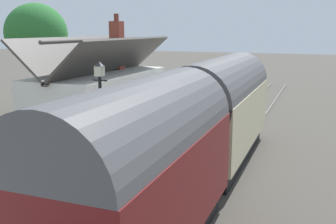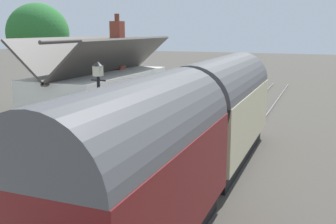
% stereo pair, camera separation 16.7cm
% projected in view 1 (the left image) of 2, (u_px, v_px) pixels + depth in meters
% --- Properties ---
extents(ground_plane, '(160.00, 160.00, 0.00)m').
position_uv_depth(ground_plane, '(189.00, 167.00, 15.92)').
color(ground_plane, '#4C473F').
extents(platform, '(32.00, 5.60, 0.84)m').
position_uv_depth(platform, '(106.00, 147.00, 17.17)').
color(platform, gray).
rests_on(platform, ground).
extents(platform_edge_coping, '(32.00, 0.36, 0.02)m').
position_uv_depth(platform_edge_coping, '(162.00, 144.00, 16.17)').
color(platform_edge_coping, beige).
rests_on(platform_edge_coping, platform).
extents(rail_near, '(52.00, 0.08, 0.14)m').
position_uv_depth(rail_near, '(228.00, 170.00, 15.34)').
color(rail_near, gray).
rests_on(rail_near, ground).
extents(rail_far, '(52.00, 0.08, 0.14)m').
position_uv_depth(rail_far, '(193.00, 166.00, 15.85)').
color(rail_far, gray).
rests_on(rail_far, ground).
extents(train, '(15.79, 2.73, 4.32)m').
position_uv_depth(train, '(195.00, 128.00, 13.16)').
color(train, black).
rests_on(train, ground).
extents(station_building, '(8.19, 3.70, 5.35)m').
position_uv_depth(station_building, '(101.00, 97.00, 18.67)').
color(station_building, white).
rests_on(station_building, platform).
extents(bench_by_lamp, '(1.42, 0.50, 0.88)m').
position_uv_depth(bench_by_lamp, '(197.00, 94.00, 25.77)').
color(bench_by_lamp, teal).
rests_on(bench_by_lamp, platform).
extents(bench_mid_platform, '(1.40, 0.44, 0.88)m').
position_uv_depth(bench_mid_platform, '(191.00, 99.00, 23.97)').
color(bench_mid_platform, teal).
rests_on(bench_mid_platform, platform).
extents(planter_under_sign, '(0.88, 0.32, 0.57)m').
position_uv_depth(planter_under_sign, '(14.00, 178.00, 11.70)').
color(planter_under_sign, gray).
rests_on(planter_under_sign, platform).
extents(planter_bench_left, '(0.56, 0.56, 0.80)m').
position_uv_depth(planter_bench_left, '(156.00, 100.00, 23.88)').
color(planter_bench_left, '#9E5138').
rests_on(planter_bench_left, platform).
extents(lamp_post_platform, '(0.32, 0.50, 3.64)m').
position_uv_depth(lamp_post_platform, '(100.00, 97.00, 12.20)').
color(lamp_post_platform, black).
rests_on(lamp_post_platform, platform).
extents(station_sign_board, '(0.96, 0.06, 1.57)m').
position_uv_depth(station_sign_board, '(74.00, 149.00, 11.48)').
color(station_sign_board, black).
rests_on(station_sign_board, platform).
extents(tree_behind_building, '(3.91, 4.02, 7.10)m').
position_uv_depth(tree_behind_building, '(36.00, 33.00, 25.53)').
color(tree_behind_building, '#4C3828').
rests_on(tree_behind_building, ground).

